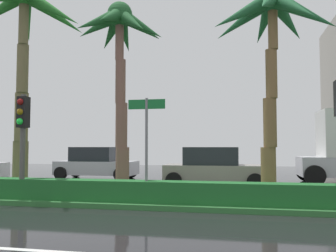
# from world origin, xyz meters

# --- Properties ---
(ground_plane) EXTENTS (90.00, 42.00, 0.10)m
(ground_plane) POSITION_xyz_m (0.00, 9.00, -0.05)
(ground_plane) COLOR black
(median_strip) EXTENTS (85.50, 4.00, 0.15)m
(median_strip) POSITION_xyz_m (0.00, 8.00, 0.07)
(median_strip) COLOR #2D6B33
(median_strip) RESTS_ON ground_plane
(median_hedge) EXTENTS (76.50, 0.70, 0.60)m
(median_hedge) POSITION_xyz_m (0.00, 6.60, 0.45)
(median_hedge) COLOR #1E6028
(median_hedge) RESTS_ON median_strip
(palm_tree_mid_left) EXTENTS (4.86, 4.65, 7.71)m
(palm_tree_mid_left) POSITION_xyz_m (-6.45, 8.27, 6.14)
(palm_tree_mid_left) COLOR brown
(palm_tree_mid_left) RESTS_ON median_strip
(palm_tree_centre_left) EXTENTS (3.50, 3.45, 6.83)m
(palm_tree_centre_left) POSITION_xyz_m (-2.84, 8.67, 5.63)
(palm_tree_centre_left) COLOR brown
(palm_tree_centre_left) RESTS_ON median_strip
(palm_tree_centre) EXTENTS (4.12, 4.27, 6.82)m
(palm_tree_centre) POSITION_xyz_m (2.40, 8.32, 5.58)
(palm_tree_centre) COLOR brown
(palm_tree_centre) RESTS_ON median_strip
(traffic_signal_median_left) EXTENTS (0.28, 0.43, 3.20)m
(traffic_signal_median_left) POSITION_xyz_m (-5.17, 6.40, 2.35)
(traffic_signal_median_left) COLOR #4C4C47
(traffic_signal_median_left) RESTS_ON median_strip
(street_name_sign) EXTENTS (1.10, 0.08, 3.00)m
(street_name_sign) POSITION_xyz_m (-1.27, 6.55, 2.08)
(street_name_sign) COLOR slate
(street_name_sign) RESTS_ON median_strip
(car_in_traffic_second) EXTENTS (4.30, 2.02, 1.72)m
(car_in_traffic_second) POSITION_xyz_m (-6.37, 14.96, 0.83)
(car_in_traffic_second) COLOR silver
(car_in_traffic_second) RESTS_ON ground_plane
(car_in_traffic_third) EXTENTS (4.30, 2.02, 1.72)m
(car_in_traffic_third) POSITION_xyz_m (0.23, 12.19, 0.83)
(car_in_traffic_third) COLOR gray
(car_in_traffic_third) RESTS_ON ground_plane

